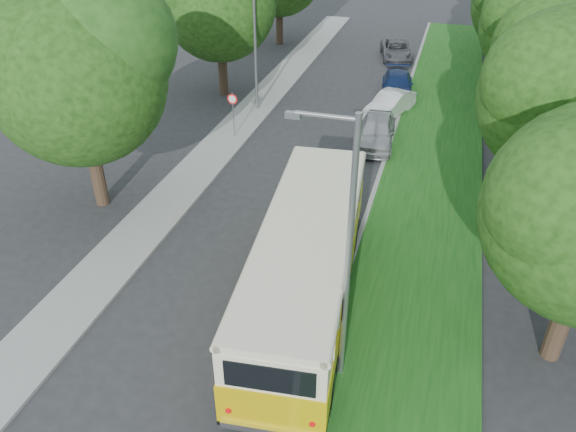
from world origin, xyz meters
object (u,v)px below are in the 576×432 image
(lamppost_near, at_px, (345,251))
(car_blue, at_px, (397,85))
(vintage_bus, at_px, (306,266))
(car_silver, at_px, (377,131))
(lamppost_far, at_px, (253,40))
(car_white, at_px, (390,104))
(car_grey, at_px, (396,50))

(lamppost_near, xyz_separation_m, car_blue, (-1.21, 23.42, -3.70))
(vintage_bus, xyz_separation_m, car_blue, (0.42, 20.82, -0.96))
(car_silver, bearing_deg, lamppost_near, -89.11)
(lamppost_far, bearing_deg, car_blue, 32.56)
(car_white, bearing_deg, lamppost_far, -149.32)
(lamppost_near, height_order, car_white, lamppost_near)
(vintage_bus, distance_m, car_white, 17.33)
(car_silver, distance_m, car_white, 4.19)
(lamppost_near, height_order, car_blue, lamppost_near)
(car_silver, relative_size, car_blue, 0.96)
(lamppost_near, height_order, car_silver, lamppost_near)
(car_blue, bearing_deg, vintage_bus, -98.18)
(lamppost_near, bearing_deg, vintage_bus, 122.02)
(lamppost_far, relative_size, car_grey, 1.64)
(vintage_bus, distance_m, car_silver, 13.14)
(lamppost_far, xyz_separation_m, car_white, (7.70, 1.40, -3.44))
(car_blue, bearing_deg, car_white, -97.03)
(vintage_bus, bearing_deg, lamppost_near, -63.54)
(car_silver, relative_size, car_white, 1.09)
(car_white, bearing_deg, car_blue, 110.39)
(vintage_bus, height_order, car_silver, vintage_bus)
(lamppost_far, bearing_deg, vintage_bus, -65.40)
(lamppost_near, relative_size, car_grey, 1.75)
(lamppost_near, height_order, lamppost_far, lamppost_near)
(lamppost_far, distance_m, car_blue, 9.76)
(car_white, bearing_deg, vintage_bus, -71.00)
(lamppost_near, xyz_separation_m, car_silver, (-1.32, 15.71, -3.61))
(lamppost_far, xyz_separation_m, car_silver, (7.58, -2.79, -3.36))
(lamppost_far, distance_m, vintage_bus, 17.66)
(lamppost_far, height_order, car_white, lamppost_far)
(car_grey, bearing_deg, vintage_bus, -101.71)
(vintage_bus, bearing_deg, lamppost_far, 109.04)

